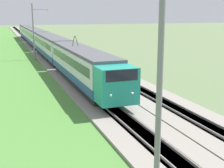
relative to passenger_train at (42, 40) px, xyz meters
name	(u,v)px	position (x,y,z in m)	size (l,w,h in m)	color
ballast_main	(49,57)	(-7.90, 0.00, -2.19)	(240.00, 4.40, 0.30)	gray
ballast_adjacent	(75,56)	(-7.90, -4.53, -2.19)	(240.00, 4.40, 0.30)	gray
track_main	(49,57)	(-7.90, 0.00, -2.18)	(240.00, 1.57, 0.45)	#4C4238
track_adjacent	(75,56)	(-7.90, -4.53, -2.18)	(240.00, 1.57, 0.45)	#4C4238
grass_verge	(11,59)	(-7.90, 6.14, -2.28)	(240.00, 12.72, 0.12)	#4C8438
passenger_train	(42,40)	(0.00, 0.00, 0.00)	(81.59, 2.96, 5.00)	teal
catenary_mast_near	(161,87)	(-51.02, 2.50, 2.53)	(0.22, 2.56, 9.44)	slate
catenary_mast_mid	(34,32)	(-10.05, 2.50, 2.23)	(0.22, 2.56, 8.84)	slate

